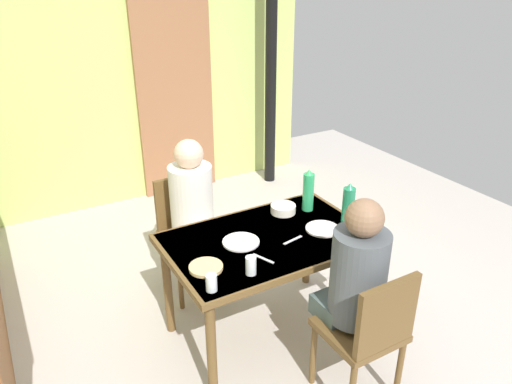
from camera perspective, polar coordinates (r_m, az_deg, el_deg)
ground_plane at (r=3.33m, az=-1.50°, el=-17.72°), size 6.75×6.75×0.00m
wall_back at (r=4.99m, az=-16.43°, el=12.67°), size 4.10×0.10×2.54m
door_wooden at (r=5.14m, az=-9.40°, el=10.57°), size 0.80×0.05×2.00m
stove_pipe_column at (r=5.26m, az=1.75°, el=14.26°), size 0.12×0.12×2.54m
dining_table at (r=3.06m, az=1.41°, el=-6.66°), size 1.26×0.81×0.73m
chair_near_diner at (r=2.76m, az=13.08°, el=-15.54°), size 0.40×0.40×0.87m
chair_far_diner at (r=3.64m, az=-8.07°, el=-4.18°), size 0.40×0.40×0.87m
person_near_diner at (r=2.66m, az=11.70°, el=-9.32°), size 0.30×0.37×0.77m
person_far_diner at (r=3.39m, az=-7.47°, el=-0.99°), size 0.30×0.37×0.77m
water_bottle_green_near at (r=3.15m, az=10.75°, el=-1.57°), size 0.08×0.08×0.29m
water_bottle_green_far at (r=3.31m, az=6.14°, el=0.13°), size 0.08×0.08×0.30m
serving_bowl_center at (r=3.30m, az=3.20°, el=-1.98°), size 0.17×0.17×0.05m
dinner_plate_near_left at (r=2.96m, az=-1.77°, el=-5.86°), size 0.23×0.23×0.01m
dinner_plate_near_right at (r=3.13m, az=7.79°, el=-4.28°), size 0.22×0.22×0.01m
drinking_glass_by_near_diner at (r=2.55m, az=-5.25°, el=-10.54°), size 0.06×0.06×0.09m
drinking_glass_by_far_diner at (r=2.66m, az=-0.61°, el=-8.60°), size 0.06×0.06×0.11m
bread_plate_sliced at (r=2.74m, az=-5.88°, el=-8.77°), size 0.19×0.19×0.02m
cutlery_knife_near at (r=3.00m, az=4.32°, el=-5.63°), size 0.15×0.04×0.00m
cutlery_fork_near at (r=2.81m, az=0.85°, el=-7.79°), size 0.07×0.15×0.00m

